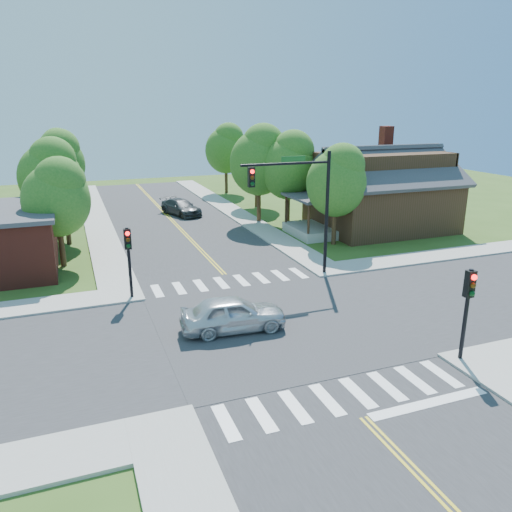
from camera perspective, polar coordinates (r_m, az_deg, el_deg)
name	(u,v)px	position (r m, az deg, el deg)	size (l,w,h in m)	color
ground	(273,326)	(22.95, 2.00, -7.96)	(100.00, 100.00, 0.00)	#35541A
road_ns	(273,325)	(22.94, 2.00, -7.91)	(10.00, 90.00, 0.04)	#2D2D30
road_ew	(273,325)	(22.94, 2.00, -7.90)	(90.00, 10.00, 0.04)	#2D2D30
intersection_patch	(273,326)	(22.95, 2.00, -7.96)	(10.20, 10.20, 0.06)	#2D2D30
sidewalk_ne	(374,223)	(43.45, 13.34, 3.73)	(40.00, 40.00, 0.14)	#9E9B93
crosswalk_north	(231,281)	(28.32, -2.83, -2.92)	(8.85, 2.00, 0.01)	white
crosswalk_south	(343,396)	(18.06, 9.86, -15.49)	(8.85, 2.00, 0.01)	white
centerline	(273,325)	(22.93, 2.00, -7.86)	(0.30, 90.00, 0.01)	gold
stop_bar	(429,404)	(18.42, 19.14, -15.72)	(4.60, 0.45, 0.09)	white
signal_mast_ne	(301,195)	(27.94, 5.13, 6.96)	(5.30, 0.42, 7.20)	black
signal_pole_se	(468,298)	(20.49, 23.10, -4.44)	(0.34, 0.42, 3.80)	black
signal_pole_nw	(128,250)	(25.85, -14.37, 0.69)	(0.34, 0.42, 3.80)	black
house_ne	(381,188)	(41.17, 14.04, 7.59)	(13.05, 8.80, 7.11)	#362413
tree_e_a	(338,179)	(35.46, 9.33, 8.69)	(4.23, 4.02, 7.19)	#382314
tree_e_b	(290,164)	(40.82, 3.89, 10.49)	(4.59, 4.36, 7.80)	#382314
tree_e_c	(258,154)	(48.74, 0.18, 11.53)	(4.55, 4.33, 7.74)	#382314
tree_e_d	(227,147)	(56.80, -3.39, 12.31)	(4.58, 4.35, 7.79)	#382314
tree_w_a	(57,196)	(32.29, -21.77, 6.43)	(3.99, 3.79, 6.78)	#382314
tree_w_b	(51,173)	(39.27, -22.41, 8.76)	(4.43, 4.21, 7.53)	#382314
tree_w_c	(58,160)	(46.98, -21.66, 10.17)	(4.56, 4.33, 7.75)	#382314
tree_w_d	(57,153)	(56.25, -21.82, 10.86)	(4.36, 4.15, 7.42)	#382314
tree_house	(260,158)	(41.80, 0.47, 11.10)	(4.86, 4.62, 8.26)	#382314
tree_bldg	(65,191)	(37.55, -21.02, 6.95)	(3.48, 3.31, 5.92)	#382314
car_silver	(233,314)	(22.14, -2.63, -6.69)	(4.79, 2.27, 1.58)	silver
car_dgrey	(181,208)	(45.90, -8.56, 5.49)	(3.47, 5.21, 1.40)	#313437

